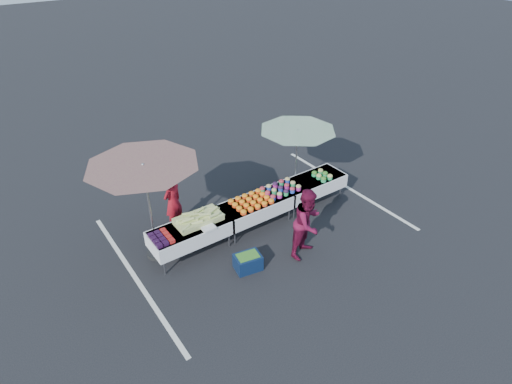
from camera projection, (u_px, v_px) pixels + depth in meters
ground at (256, 225)px, 10.77m from camera, size 80.00×80.00×0.00m
stripe_left at (135, 277)px, 9.22m from camera, size 0.10×5.00×0.00m
stripe_right at (347, 187)px, 12.32m from camera, size 0.10×5.00×0.00m
table_left at (190, 233)px, 9.58m from camera, size 1.86×0.81×0.75m
table_center at (256, 206)px, 10.45m from camera, size 1.86×0.81×0.75m
table_right at (311, 184)px, 11.33m from camera, size 1.86×0.81×0.75m
berry_punnets at (161, 238)px, 9.08m from camera, size 0.40×0.54×0.08m
corn_pile at (199, 218)px, 9.60m from camera, size 1.16×0.57×0.26m
plastic_bags at (208, 228)px, 9.42m from camera, size 0.30×0.25×0.05m
carrot_bowls at (251, 201)px, 10.26m from camera, size 0.95×0.69×0.11m
potato_cups at (280, 188)px, 10.68m from camera, size 0.94×0.58×0.16m
bean_baskets at (322, 175)px, 11.26m from camera, size 0.36×0.50×0.15m
vendor at (173, 202)px, 10.35m from camera, size 0.63×0.52×1.47m
customer at (308, 223)px, 9.45m from camera, size 0.98×0.86×1.69m
umbrella_left at (144, 173)px, 8.66m from camera, size 2.41×2.41×2.39m
umbrella_right at (297, 136)px, 10.92m from camera, size 2.42×2.42×2.02m
storage_bin at (248, 262)px, 9.34m from camera, size 0.63×0.51×0.37m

